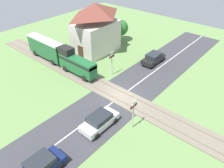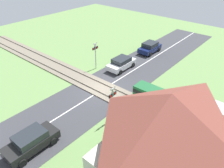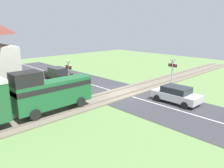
% 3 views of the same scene
% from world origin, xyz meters
% --- Properties ---
extents(ground_plane, '(60.00, 60.00, 0.00)m').
position_xyz_m(ground_plane, '(0.00, 0.00, 0.00)').
color(ground_plane, '#66894C').
extents(road_surface, '(48.00, 6.40, 0.02)m').
position_xyz_m(road_surface, '(0.00, 0.00, 0.01)').
color(road_surface, '#38383D').
rests_on(road_surface, ground_plane).
extents(track_bed, '(2.80, 48.00, 0.24)m').
position_xyz_m(track_bed, '(0.00, 0.00, 0.07)').
color(track_bed, '#756B5B').
rests_on(track_bed, ground_plane).
extents(train, '(1.58, 13.06, 3.18)m').
position_xyz_m(train, '(0.00, 10.95, 1.86)').
color(train, '#1E6033').
rests_on(train, track_bed).
extents(car_near_crossing, '(3.96, 1.91, 1.43)m').
position_xyz_m(car_near_crossing, '(-4.99, -1.44, 0.76)').
color(car_near_crossing, silver).
rests_on(car_near_crossing, ground_plane).
extents(car_far_side, '(3.97, 1.87, 1.51)m').
position_xyz_m(car_far_side, '(9.31, 1.44, 0.79)').
color(car_far_side, black).
rests_on(car_far_side, ground_plane).
extents(car_behind_queue, '(3.73, 1.91, 1.50)m').
position_xyz_m(car_behind_queue, '(-11.52, -1.44, 0.78)').
color(car_behind_queue, '#141E4C').
rests_on(car_behind_queue, ground_plane).
extents(crossing_signal_west_approach, '(0.90, 0.18, 3.38)m').
position_xyz_m(crossing_signal_west_approach, '(-3.03, -3.90, 2.15)').
color(crossing_signal_west_approach, '#B7B7B7').
rests_on(crossing_signal_west_approach, ground_plane).
extents(crossing_signal_east_approach, '(0.90, 0.18, 3.38)m').
position_xyz_m(crossing_signal_east_approach, '(3.03, 3.90, 2.15)').
color(crossing_signal_east_approach, '#B7B7B7').
rests_on(crossing_signal_east_approach, ground_plane).
extents(station_building, '(7.09, 4.92, 7.50)m').
position_xyz_m(station_building, '(6.69, 10.25, 3.68)').
color(station_building, beige).
rests_on(station_building, ground_plane).
extents(pedestrian_by_station, '(0.41, 0.41, 1.66)m').
position_xyz_m(pedestrian_by_station, '(2.50, 10.95, 0.76)').
color(pedestrian_by_station, '#333338').
rests_on(pedestrian_by_station, ground_plane).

